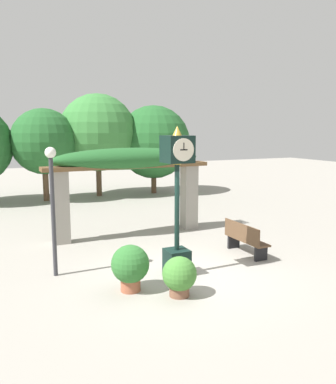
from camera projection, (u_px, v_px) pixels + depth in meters
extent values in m
plane|color=gray|center=(186.00, 274.00, 9.82)|extent=(60.00, 60.00, 0.00)
cube|color=black|center=(177.00, 262.00, 9.72)|extent=(0.53, 0.53, 0.63)
cylinder|color=black|center=(177.00, 208.00, 9.51)|extent=(0.12, 0.12, 2.03)
cylinder|color=gold|center=(177.00, 164.00, 9.35)|extent=(0.19, 0.19, 0.04)
cube|color=black|center=(177.00, 149.00, 9.30)|extent=(0.62, 0.62, 0.62)
cylinder|color=beige|center=(184.00, 150.00, 9.02)|extent=(0.51, 0.02, 0.51)
cylinder|color=beige|center=(171.00, 149.00, 9.59)|extent=(0.51, 0.02, 0.51)
cube|color=black|center=(184.00, 150.00, 9.00)|extent=(0.18, 0.01, 0.02)
cube|color=black|center=(184.00, 146.00, 8.99)|extent=(0.02, 0.01, 0.16)
cone|color=gold|center=(177.00, 131.00, 9.24)|extent=(0.22, 0.22, 0.22)
cube|color=gray|center=(61.00, 207.00, 12.33)|extent=(0.47, 0.47, 2.22)
cube|color=gray|center=(189.00, 197.00, 14.17)|extent=(0.47, 0.47, 2.22)
cube|color=brown|center=(131.00, 167.00, 12.85)|extent=(5.49, 0.13, 0.13)
cube|color=brown|center=(130.00, 166.00, 13.00)|extent=(5.49, 0.13, 0.13)
cube|color=brown|center=(128.00, 166.00, 13.14)|extent=(5.49, 0.13, 0.13)
cube|color=brown|center=(126.00, 165.00, 13.28)|extent=(5.49, 0.13, 0.13)
ellipsoid|color=#235B28|center=(129.00, 159.00, 13.03)|extent=(4.92, 1.07, 0.70)
cylinder|color=brown|center=(179.00, 291.00, 8.53)|extent=(0.42, 0.42, 0.21)
sphere|color=#427F33|center=(179.00, 274.00, 8.47)|extent=(0.73, 0.73, 0.73)
cylinder|color=#9E563D|center=(131.00, 284.00, 8.79)|extent=(0.43, 0.43, 0.30)
sphere|color=#2D6B2D|center=(130.00, 264.00, 8.72)|extent=(0.83, 0.83, 0.83)
cube|color=brown|center=(247.00, 240.00, 11.33)|extent=(0.42, 1.60, 0.05)
cube|color=brown|center=(241.00, 232.00, 11.21)|extent=(0.04, 1.60, 0.45)
cube|color=black|center=(261.00, 253.00, 10.79)|extent=(0.38, 0.08, 0.39)
cube|color=black|center=(234.00, 241.00, 11.94)|extent=(0.38, 0.08, 0.39)
cylinder|color=#333338|center=(53.00, 218.00, 9.51)|extent=(0.10, 0.10, 2.81)
sphere|color=white|center=(50.00, 153.00, 9.28)|extent=(0.26, 0.26, 0.26)
cylinder|color=brown|center=(46.00, 183.00, 19.68)|extent=(0.28, 0.28, 1.77)
sphere|color=#235B28|center=(44.00, 141.00, 19.38)|extent=(3.14, 3.14, 3.14)
cylinder|color=brown|center=(99.00, 178.00, 21.12)|extent=(0.28, 0.28, 1.89)
sphere|color=#387A38|center=(98.00, 133.00, 20.76)|extent=(3.95, 3.95, 3.95)
cylinder|color=brown|center=(154.00, 180.00, 22.10)|extent=(0.28, 0.28, 1.40)
sphere|color=#235B28|center=(154.00, 142.00, 21.78)|extent=(3.90, 3.90, 3.90)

